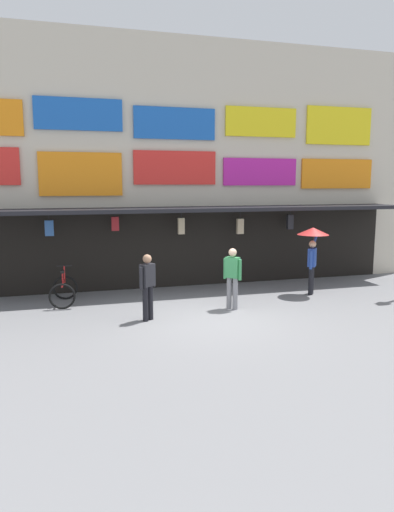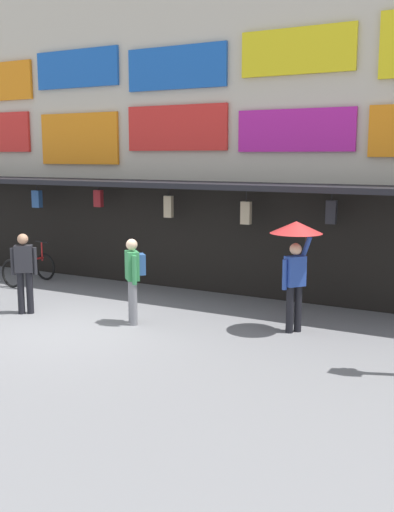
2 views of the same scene
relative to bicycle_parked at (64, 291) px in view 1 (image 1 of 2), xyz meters
name	(u,v)px [view 1 (image 1 of 2)]	position (x,y,z in m)	size (l,w,h in m)	color
ground_plane	(212,319)	(3.60, -2.58, -0.39)	(80.00, 80.00, 0.00)	slate
shopfront	(171,166)	(3.60, 1.99, 3.57)	(18.00, 2.60, 8.00)	beige
bicycle_parked	(64,291)	(0.00, 0.00, 0.00)	(0.81, 1.21, 1.05)	black
pedestrian_in_white	(148,283)	(2.03, -2.21, 0.55)	(0.44, 0.39, 1.68)	black
pedestrian_in_red	(233,274)	(4.45, -1.77, 0.59)	(0.47, 0.47, 1.68)	gray
pedestrian_with_umbrella	(313,242)	(7.38, -0.83, 1.25)	(0.96, 0.96, 2.08)	black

